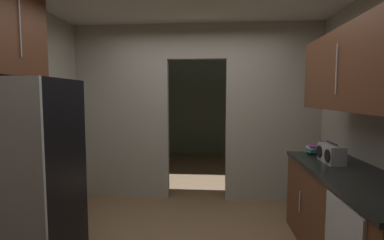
{
  "coord_description": "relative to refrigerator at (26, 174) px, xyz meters",
  "views": [
    {
      "loc": [
        0.3,
        -2.7,
        1.57
      ],
      "look_at": [
        0.01,
        0.89,
        1.27
      ],
      "focal_mm": 26.77,
      "sensor_mm": 36.0,
      "label": 1
    }
  ],
  "objects": [
    {
      "name": "lower_cabinet_run",
      "position": [
        2.92,
        0.13,
        -0.41
      ],
      "size": [
        0.66,
        2.0,
        0.89
      ],
      "color": "brown",
      "rests_on": "ground"
    },
    {
      "name": "refrigerator",
      "position": [
        0.0,
        0.0,
        0.0
      ],
      "size": [
        0.8,
        0.76,
        1.72
      ],
      "color": "black",
      "rests_on": "ground"
    },
    {
      "name": "book_stack",
      "position": [
        2.85,
        0.96,
        0.09
      ],
      "size": [
        0.15,
        0.18,
        0.1
      ],
      "color": "black",
      "rests_on": "lower_cabinet_run"
    },
    {
      "name": "upper_cabinet_fridgeside",
      "position": [
        -0.24,
        0.1,
        1.32
      ],
      "size": [
        0.36,
        0.88,
        0.86
      ],
      "color": "brown"
    },
    {
      "name": "kitchen_partition",
      "position": [
        1.41,
        1.9,
        0.52
      ],
      "size": [
        3.67,
        0.12,
        2.63
      ],
      "color": "#ADA899",
      "rests_on": "ground"
    },
    {
      "name": "boombox",
      "position": [
        2.89,
        0.54,
        0.12
      ],
      "size": [
        0.16,
        0.36,
        0.21
      ],
      "color": "#B2B2B7",
      "rests_on": "lower_cabinet_run"
    },
    {
      "name": "upper_cabinet_counterside",
      "position": [
        2.92,
        0.13,
        0.93
      ],
      "size": [
        0.36,
        1.8,
        0.71
      ],
      "color": "brown"
    },
    {
      "name": "adjoining_room_shell",
      "position": [
        1.42,
        4.23,
        0.46
      ],
      "size": [
        3.67,
        3.51,
        2.63
      ],
      "color": "slate",
      "rests_on": "ground"
    }
  ]
}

